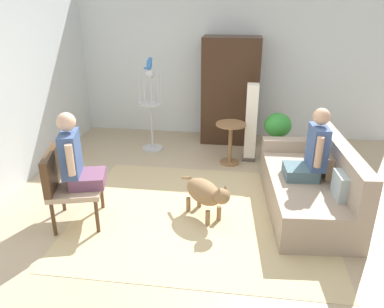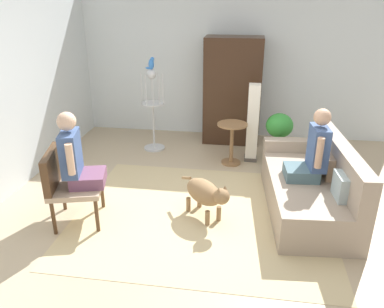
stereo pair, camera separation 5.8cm
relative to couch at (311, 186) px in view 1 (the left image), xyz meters
name	(u,v)px [view 1 (the left image)]	position (x,y,z in m)	size (l,w,h in m)	color
ground_plane	(213,209)	(-1.20, -0.21, -0.31)	(6.90, 6.90, 0.00)	tan
back_wall	(228,61)	(-1.20, 2.72, 1.07)	(6.06, 0.12, 2.76)	silver
left_wall	(1,89)	(-3.99, 0.09, 1.07)	(0.12, 6.35, 2.76)	silver
area_rug	(202,215)	(-1.32, -0.35, -0.30)	(3.06, 2.59, 0.01)	#C6B284
couch	(311,186)	(0.00, 0.00, 0.00)	(1.05, 1.98, 0.88)	gray
armchair	(66,181)	(-2.85, -0.71, 0.23)	(0.72, 0.76, 0.89)	#4C331E
person_on_couch	(312,151)	(-0.04, -0.03, 0.48)	(0.48, 0.53, 0.87)	#496670
person_on_armchair	(76,158)	(-2.71, -0.67, 0.51)	(0.53, 0.54, 0.87)	#704461
round_end_table	(230,139)	(-1.06, 1.26, 0.10)	(0.47, 0.47, 0.67)	olive
dog	(206,193)	(-1.27, -0.40, 0.02)	(0.65, 0.66, 0.54)	olive
bird_cage_stand	(151,111)	(-2.42, 1.69, 0.38)	(0.39, 0.39, 1.38)	silver
parrot	(149,64)	(-2.42, 1.69, 1.17)	(0.17, 0.10, 0.20)	blue
potted_plant	(277,131)	(-0.33, 1.47, 0.20)	(0.42, 0.42, 0.80)	#4C5156
column_lamp	(251,124)	(-0.75, 1.45, 0.31)	(0.20, 0.20, 1.25)	#4C4742
armoire_cabinet	(230,91)	(-1.13, 2.31, 0.62)	(0.99, 0.56, 1.86)	#382316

